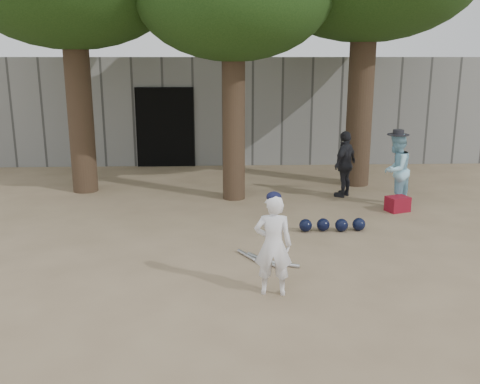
{
  "coord_description": "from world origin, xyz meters",
  "views": [
    {
      "loc": [
        0.26,
        -7.11,
        3.01
      ],
      "look_at": [
        0.6,
        1.0,
        0.95
      ],
      "focal_mm": 40.0,
      "sensor_mm": 36.0,
      "label": 1
    }
  ],
  "objects_px": {
    "boy_player": "(273,245)",
    "spectator_blue": "(396,170)",
    "red_bag": "(398,204)",
    "spectator_dark": "(345,164)"
  },
  "relations": [
    {
      "from": "spectator_blue",
      "to": "spectator_dark",
      "type": "height_order",
      "value": "spectator_blue"
    },
    {
      "from": "boy_player",
      "to": "spectator_blue",
      "type": "height_order",
      "value": "spectator_blue"
    },
    {
      "from": "red_bag",
      "to": "spectator_dark",
      "type": "bearing_deg",
      "value": 123.23
    },
    {
      "from": "spectator_blue",
      "to": "red_bag",
      "type": "relative_size",
      "value": 3.6
    },
    {
      "from": "boy_player",
      "to": "red_bag",
      "type": "xyz_separation_m",
      "value": [
        2.89,
        3.72,
        -0.52
      ]
    },
    {
      "from": "spectator_dark",
      "to": "red_bag",
      "type": "xyz_separation_m",
      "value": [
        0.8,
        -1.23,
        -0.58
      ]
    },
    {
      "from": "spectator_dark",
      "to": "red_bag",
      "type": "relative_size",
      "value": 3.46
    },
    {
      "from": "spectator_dark",
      "to": "red_bag",
      "type": "height_order",
      "value": "spectator_dark"
    },
    {
      "from": "boy_player",
      "to": "red_bag",
      "type": "distance_m",
      "value": 4.74
    },
    {
      "from": "boy_player",
      "to": "spectator_blue",
      "type": "relative_size",
      "value": 0.88
    }
  ]
}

